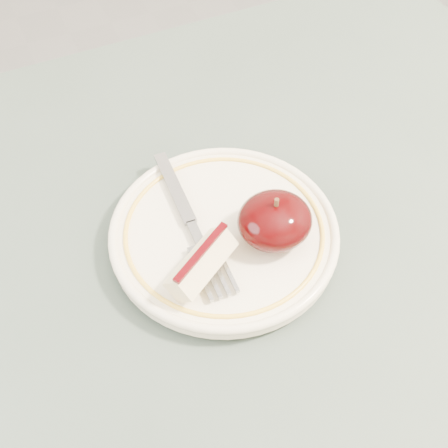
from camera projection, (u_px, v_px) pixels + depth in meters
name	position (u px, v px, depth m)	size (l,w,h in m)	color
table	(251.00, 395.00, 0.58)	(0.90, 0.90, 0.75)	brown
plate	(224.00, 233.00, 0.57)	(0.21, 0.21, 0.02)	#F3EBCC
apple_half	(275.00, 220.00, 0.55)	(0.07, 0.06, 0.05)	black
apple_wedge	(202.00, 263.00, 0.53)	(0.08, 0.06, 0.03)	beige
fork	(191.00, 224.00, 0.57)	(0.03, 0.18, 0.00)	gray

